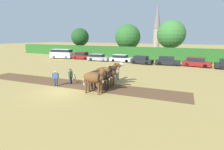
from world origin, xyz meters
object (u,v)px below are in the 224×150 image
(church_spire, at_px, (157,25))
(parked_car_center_right, at_px, (142,60))
(draft_horse_trail_right, at_px, (111,71))
(farmer_beside_team, at_px, (118,72))
(draft_horse_lead_left, at_px, (95,77))
(tree_left, at_px, (128,37))
(farmer_onlooker_left, at_px, (56,77))
(draft_horse_lead_right, at_px, (101,75))
(parked_van, at_px, (62,54))
(tree_far_left, at_px, (80,37))
(farmer_at_plow, at_px, (71,75))
(parked_car_center, at_px, (121,58))
(draft_horse_trail_left, at_px, (106,72))
(tree_center_left, at_px, (171,34))
(parked_car_center_left, at_px, (98,57))
(parked_car_right, at_px, (167,61))
(parked_car_left, at_px, (82,56))
(parked_car_far_right, at_px, (196,62))
(plow, at_px, (81,82))

(church_spire, distance_m, parked_car_center_right, 45.77)
(draft_horse_trail_right, xyz_separation_m, farmer_beside_team, (0.09, 1.55, -0.37))
(draft_horse_lead_left, bearing_deg, tree_left, 102.48)
(farmer_onlooker_left, bearing_deg, draft_horse_lead_right, 68.56)
(parked_van, bearing_deg, tree_far_left, 97.80)
(parked_van, bearing_deg, church_spire, 66.78)
(tree_left, relative_size, farmer_at_plow, 4.98)
(draft_horse_lead_right, height_order, farmer_onlooker_left, draft_horse_lead_right)
(farmer_at_plow, bearing_deg, parked_car_center, 99.07)
(tree_far_left, bearing_deg, parked_van, -73.72)
(parked_van, bearing_deg, draft_horse_trail_right, -44.68)
(draft_horse_trail_left, distance_m, parked_car_center_right, 15.91)
(tree_center_left, relative_size, draft_horse_trail_right, 3.22)
(farmer_at_plow, bearing_deg, parked_car_center_left, 114.42)
(draft_horse_trail_right, bearing_deg, parked_car_center, 106.05)
(farmer_onlooker_left, relative_size, parked_car_center_right, 0.39)
(farmer_at_plow, distance_m, parked_car_right, 18.88)
(tree_left, height_order, farmer_at_plow, tree_left)
(parked_car_center_right, bearing_deg, tree_center_left, 82.88)
(tree_left, relative_size, tree_center_left, 0.93)
(parked_car_left, xyz_separation_m, parked_car_center_left, (4.63, -0.88, -0.06))
(draft_horse_trail_left, distance_m, parked_car_far_right, 18.72)
(parked_car_center_right, distance_m, parked_car_far_right, 9.10)
(tree_far_left, relative_size, draft_horse_lead_left, 2.79)
(draft_horse_lead_right, distance_m, farmer_at_plow, 3.84)
(draft_horse_lead_right, relative_size, parked_car_far_right, 0.62)
(tree_center_left, bearing_deg, draft_horse_trail_right, -93.80)
(tree_left, relative_size, parked_car_right, 1.84)
(draft_horse_lead_left, distance_m, parked_van, 27.46)
(farmer_at_plow, xyz_separation_m, farmer_onlooker_left, (-0.77, -1.34, -0.04))
(plow, bearing_deg, draft_horse_trail_left, 13.66)
(church_spire, bearing_deg, parked_car_right, -74.92)
(farmer_at_plow, bearing_deg, farmer_beside_team, 47.81)
(parked_car_center_left, relative_size, parked_car_far_right, 1.00)
(draft_horse_lead_left, xyz_separation_m, farmer_beside_team, (-0.16, 5.30, -0.48))
(draft_horse_trail_right, height_order, parked_car_left, draft_horse_trail_right)
(farmer_onlooker_left, bearing_deg, draft_horse_trail_right, 94.38)
(farmer_beside_team, bearing_deg, parked_car_left, 112.98)
(draft_horse_trail_left, bearing_deg, parked_car_center_right, 90.42)
(tree_far_left, xyz_separation_m, draft_horse_lead_left, (23.79, -30.24, -3.37))
(plow, distance_m, parked_van, 24.34)
(draft_horse_lead_right, distance_m, farmer_onlooker_left, 4.73)
(plow, bearing_deg, parked_car_far_right, 55.91)
(parked_van, xyz_separation_m, parked_car_far_right, (27.97, 1.06, -0.35))
(parked_car_center_left, bearing_deg, plow, -71.75)
(parked_van, bearing_deg, tree_center_left, 22.34)
(parked_car_far_right, bearing_deg, parked_car_left, -171.94)
(draft_horse_trail_left, height_order, parked_car_center_right, draft_horse_trail_left)
(parked_van, bearing_deg, farmer_at_plow, -54.30)
(draft_horse_lead_right, xyz_separation_m, draft_horse_trail_right, (-0.17, 2.50, -0.06))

